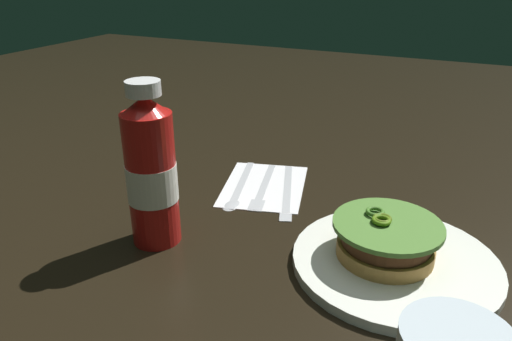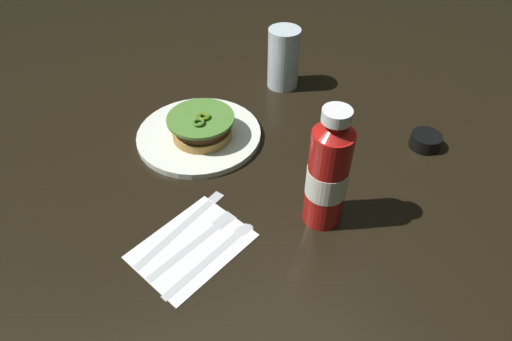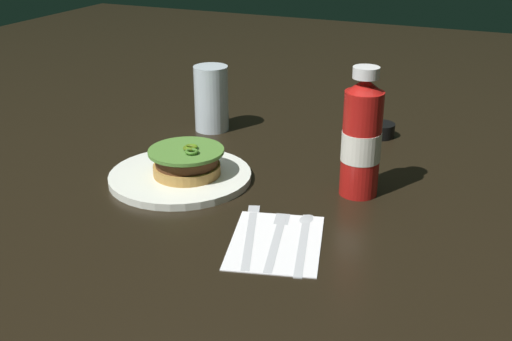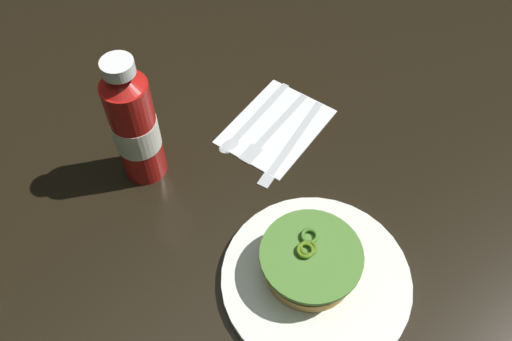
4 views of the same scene
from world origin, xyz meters
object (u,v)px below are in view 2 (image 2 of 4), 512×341
object	(u,v)px
burger_sandwich	(201,126)
dinner_plate	(199,135)
fork_utensil	(200,238)
condiment_cup	(425,141)
water_glass	(283,58)
spoon_utensil	(222,247)
napkin	(192,246)
ketchup_bottle	(328,174)
butter_knife	(187,222)

from	to	relation	value
burger_sandwich	dinner_plate	bearing A→B (deg)	93.46
fork_utensil	condiment_cup	bearing A→B (deg)	-4.27
water_glass	condiment_cup	xyz separation A→B (m)	(0.10, -0.34, -0.05)
spoon_utensil	fork_utensil	world-z (taller)	same
water_glass	napkin	distance (m)	0.50
ketchup_bottle	butter_knife	xyz separation A→B (m)	(-0.19, 0.11, -0.09)
burger_sandwich	fork_utensil	world-z (taller)	burger_sandwich
dinner_plate	water_glass	distance (m)	0.27
condiment_cup	fork_utensil	xyz separation A→B (m)	(-0.48, 0.04, -0.01)
burger_sandwich	spoon_utensil	bearing A→B (deg)	-111.63
burger_sandwich	fork_utensil	xyz separation A→B (m)	(-0.12, -0.22, -0.03)
spoon_utensil	butter_knife	distance (m)	0.08
condiment_cup	fork_utensil	size ratio (longest dim) A/B	0.34
burger_sandwich	water_glass	world-z (taller)	water_glass
ketchup_bottle	water_glass	world-z (taller)	ketchup_bottle
ketchup_bottle	fork_utensil	bearing A→B (deg)	160.47
condiment_cup	napkin	xyz separation A→B (m)	(-0.50, 0.03, -0.01)
ketchup_bottle	napkin	xyz separation A→B (m)	(-0.21, 0.06, -0.10)
water_glass	butter_knife	xyz separation A→B (m)	(-0.38, -0.26, -0.06)
dinner_plate	ketchup_bottle	world-z (taller)	ketchup_bottle
dinner_plate	butter_knife	distance (m)	0.23
ketchup_bottle	water_glass	xyz separation A→B (m)	(0.19, 0.37, -0.03)
water_glass	condiment_cup	world-z (taller)	water_glass
dinner_plate	condiment_cup	xyz separation A→B (m)	(0.36, -0.27, 0.01)
ketchup_bottle	condiment_cup	xyz separation A→B (m)	(0.29, 0.03, -0.08)
condiment_cup	fork_utensil	bearing A→B (deg)	175.73
napkin	butter_knife	xyz separation A→B (m)	(0.01, 0.05, 0.00)
dinner_plate	burger_sandwich	bearing A→B (deg)	-86.54
fork_utensil	butter_knife	world-z (taller)	same
condiment_cup	butter_knife	bearing A→B (deg)	170.91
dinner_plate	condiment_cup	size ratio (longest dim) A/B	4.22
burger_sandwich	spoon_utensil	world-z (taller)	burger_sandwich
napkin	butter_knife	distance (m)	0.05
dinner_plate	water_glass	bearing A→B (deg)	15.42
water_glass	butter_knife	size ratio (longest dim) A/B	0.73
burger_sandwich	ketchup_bottle	bearing A→B (deg)	-76.18
fork_utensil	ketchup_bottle	bearing A→B (deg)	-19.53
butter_knife	burger_sandwich	bearing A→B (deg)	54.98
dinner_plate	condiment_cup	distance (m)	0.45
dinner_plate	spoon_utensil	distance (m)	0.28
burger_sandwich	spoon_utensil	xyz separation A→B (m)	(-0.10, -0.25, -0.03)
dinner_plate	napkin	distance (m)	0.27
fork_utensil	burger_sandwich	bearing A→B (deg)	61.17
spoon_utensil	fork_utensil	distance (m)	0.04
spoon_utensil	dinner_plate	bearing A→B (deg)	69.54
water_glass	burger_sandwich	bearing A→B (deg)	-161.73
water_glass	spoon_utensil	size ratio (longest dim) A/B	0.76
ketchup_bottle	fork_utensil	distance (m)	0.22
water_glass	spoon_utensil	distance (m)	0.50
ketchup_bottle	water_glass	size ratio (longest dim) A/B	1.57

